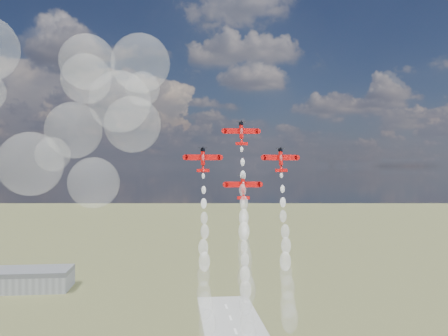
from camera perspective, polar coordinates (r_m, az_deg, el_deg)
The scene contains 10 objects.
hangar at distance 332.93m, azimuth -22.29°, elevation -12.28°, with size 50.00×28.00×13.00m.
plane_lead at distance 157.77m, azimuth 2.10°, elevation 4.23°, with size 11.33×4.03×8.00m.
plane_left at distance 154.15m, azimuth -2.55°, elevation 1.04°, with size 11.33×4.03×8.00m.
plane_right at distance 157.87m, azimuth 6.84°, elevation 1.01°, with size 11.33×4.03×8.00m.
plane_slot at distance 153.71m, azimuth 2.30°, elevation -2.25°, with size 11.33×4.03×8.00m.
smoke_trail_lead at distance 151.28m, azimuth 2.57°, elevation -10.92°, with size 5.57×13.52×46.96m.
smoke_trail_left at distance 150.02m, azimuth -2.30°, elevation -14.50°, with size 5.69×13.43×47.67m.
smoke_trail_right at distance 154.31m, azimuth 7.64°, elevation -14.05°, with size 5.30×12.31×47.31m.
smoke_trail_slot at distance 152.17m, azimuth 2.81°, elevation -17.62°, with size 5.21×12.56×47.04m.
drifted_smoke_cloud at distance 162.50m, azimuth -16.83°, elevation 7.74°, with size 67.58×39.64×59.91m.
Camera 1 is at (-29.32, -132.18, 78.39)m, focal length 38.00 mm.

